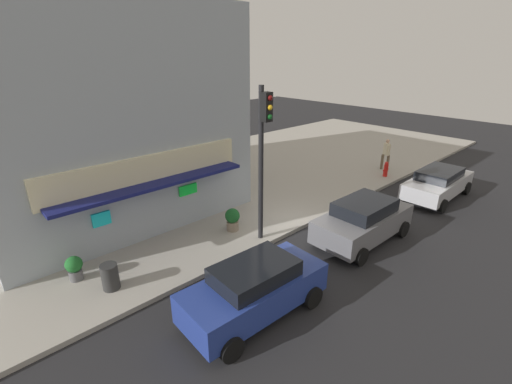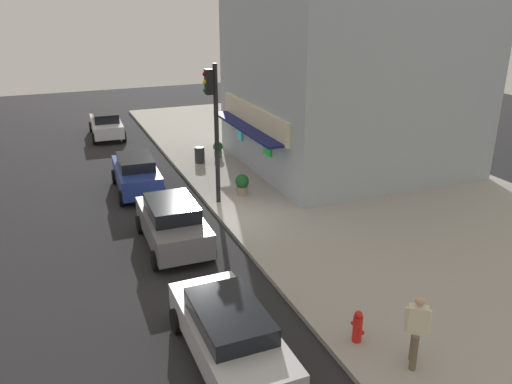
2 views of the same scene
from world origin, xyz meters
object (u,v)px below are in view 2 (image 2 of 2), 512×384
(traffic_light, at_px, (214,117))
(pedestrian, at_px, (417,328))
(trash_can, at_px, (200,155))
(potted_plant_by_doorway, at_px, (218,148))
(parked_car_grey, at_px, (173,223))
(parked_car_blue, at_px, (136,173))
(parked_car_silver, at_px, (230,333))
(potted_plant_by_window, at_px, (242,184))
(parked_car_white, at_px, (106,124))
(fire_hydrant, at_px, (358,326))

(traffic_light, relative_size, pedestrian, 3.09)
(trash_can, relative_size, potted_plant_by_doorway, 1.00)
(parked_car_grey, relative_size, parked_car_blue, 1.02)
(parked_car_blue, height_order, parked_car_silver, parked_car_blue)
(traffic_light, distance_m, parked_car_grey, 4.76)
(potted_plant_by_window, height_order, parked_car_silver, parked_car_silver)
(parked_car_grey, bearing_deg, potted_plant_by_window, 130.69)
(potted_plant_by_window, relative_size, parked_car_white, 0.21)
(traffic_light, relative_size, parked_car_silver, 1.22)
(fire_hydrant, distance_m, parked_car_silver, 3.16)
(parked_car_white, bearing_deg, parked_car_grey, 0.83)
(potted_plant_by_window, distance_m, parked_car_silver, 10.50)
(pedestrian, distance_m, potted_plant_by_doorway, 17.31)
(fire_hydrant, height_order, parked_car_silver, parked_car_silver)
(pedestrian, height_order, parked_car_silver, pedestrian)
(parked_car_grey, bearing_deg, parked_car_silver, -1.92)
(traffic_light, distance_m, pedestrian, 11.58)
(potted_plant_by_doorway, bearing_deg, pedestrian, -3.30)
(potted_plant_by_doorway, bearing_deg, trash_can, -61.97)
(potted_plant_by_doorway, distance_m, parked_car_silver, 16.08)
(parked_car_blue, distance_m, parked_car_white, 10.15)
(parked_car_blue, bearing_deg, trash_can, 124.93)
(trash_can, relative_size, parked_car_white, 0.18)
(traffic_light, xyz_separation_m, potted_plant_by_doorway, (-6.03, 2.08, -3.12))
(pedestrian, bearing_deg, potted_plant_by_window, 178.98)
(potted_plant_by_doorway, relative_size, potted_plant_by_window, 0.89)
(trash_can, xyz_separation_m, parked_car_white, (-7.63, -3.62, 0.23))
(parked_car_grey, height_order, parked_car_blue, parked_car_grey)
(potted_plant_by_doorway, height_order, parked_car_white, parked_car_white)
(traffic_light, xyz_separation_m, trash_can, (-5.40, 0.90, -3.16))
(pedestrian, relative_size, parked_car_grey, 0.43)
(traffic_light, relative_size, trash_can, 6.95)
(parked_car_white, relative_size, parked_car_silver, 0.97)
(potted_plant_by_doorway, relative_size, parked_car_grey, 0.19)
(trash_can, xyz_separation_m, parked_car_grey, (8.27, -3.39, 0.30))
(parked_car_blue, bearing_deg, potted_plant_by_window, 57.95)
(traffic_light, bearing_deg, potted_plant_by_doorway, 160.97)
(potted_plant_by_window, distance_m, parked_car_grey, 4.99)
(fire_hydrant, distance_m, parked_car_grey, 7.70)
(pedestrian, height_order, parked_car_grey, pedestrian)
(potted_plant_by_window, relative_size, parked_car_blue, 0.22)
(pedestrian, xyz_separation_m, parked_car_blue, (-14.13, -3.79, -0.32))
(parked_car_silver, bearing_deg, potted_plant_by_doorway, 162.67)
(trash_can, distance_m, parked_car_silver, 15.16)
(trash_can, xyz_separation_m, parked_car_silver, (14.72, -3.61, 0.22))
(fire_hydrant, xyz_separation_m, parked_car_blue, (-12.90, -3.07, 0.26))
(parked_car_blue, distance_m, parked_car_silver, 12.21)
(pedestrian, distance_m, parked_car_white, 24.57)
(fire_hydrant, height_order, parked_car_white, parked_car_white)
(traffic_light, distance_m, trash_can, 6.33)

